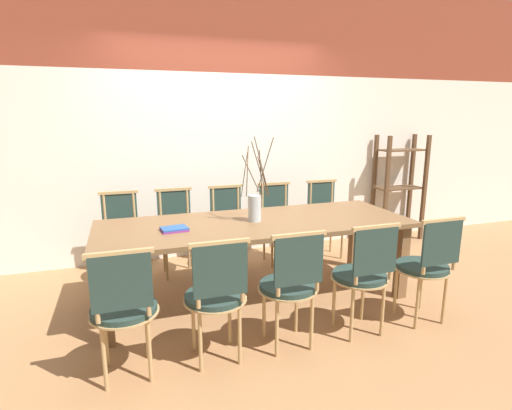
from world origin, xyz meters
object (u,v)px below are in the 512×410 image
Objects in this scene: dining_table at (256,230)px; book_stack at (174,229)px; chair_far_center at (229,223)px; chair_near_center at (290,282)px; vase_centerpiece at (255,206)px; shelving_rack at (399,188)px.

dining_table is 12.10× the size of book_stack.
chair_far_center is 3.96× the size of book_stack.
chair_far_center is (-0.01, 1.67, 0.00)m from chair_near_center.
vase_centerpiece is (0.03, -0.82, 0.37)m from chair_far_center.
chair_near_center is 1.07m from book_stack.
book_stack is at bearing -158.93° from shelving_rack.
vase_centerpiece is (-0.00, 0.02, 0.22)m from dining_table.
vase_centerpiece is 2.66m from shelving_rack.
shelving_rack is (2.40, 1.15, 0.05)m from dining_table.
chair_near_center is at bearing -140.73° from shelving_rack.
chair_near_center is (-0.02, -0.84, -0.15)m from dining_table.
shelving_rack reaches higher than dining_table.
chair_far_center is at bearing 92.05° from vase_centerpiece.
dining_table is 0.22m from vase_centerpiece.
chair_near_center is at bearing -48.12° from book_stack.
vase_centerpiece reaches higher than book_stack.
vase_centerpiece reaches higher than shelving_rack.
chair_near_center and chair_far_center have the same top height.
vase_centerpiece is at bearing 88.72° from chair_near_center.
chair_near_center is 1.20× the size of vase_centerpiece.
book_stack is at bearing 131.88° from chair_near_center.
book_stack is (-0.72, -0.08, -0.13)m from vase_centerpiece.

